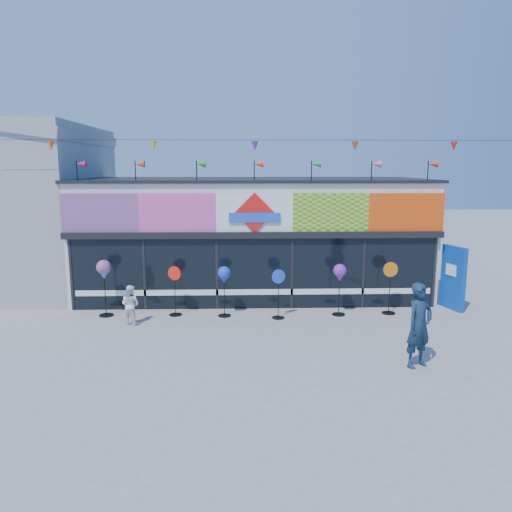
{
  "coord_description": "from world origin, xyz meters",
  "views": [
    {
      "loc": [
        -0.42,
        -12.17,
        4.54
      ],
      "look_at": [
        0.01,
        2.0,
        1.98
      ],
      "focal_mm": 35.0,
      "sensor_mm": 36.0,
      "label": 1
    }
  ],
  "objects_px": {
    "blue_sign": "(453,278)",
    "spinner_1": "(175,290)",
    "adult_man": "(419,325)",
    "spinner_5": "(390,287)",
    "spinner_4": "(340,274)",
    "spinner_3": "(278,293)",
    "child": "(130,305)",
    "spinner_2": "(224,276)",
    "spinner_0": "(104,271)"
  },
  "relations": [
    {
      "from": "adult_man",
      "to": "spinner_5",
      "type": "bearing_deg",
      "value": 52.63
    },
    {
      "from": "blue_sign",
      "to": "spinner_1",
      "type": "bearing_deg",
      "value": 166.14
    },
    {
      "from": "blue_sign",
      "to": "spinner_4",
      "type": "bearing_deg",
      "value": 171.78
    },
    {
      "from": "blue_sign",
      "to": "spinner_2",
      "type": "relative_size",
      "value": 1.31
    },
    {
      "from": "spinner_2",
      "to": "spinner_3",
      "type": "height_order",
      "value": "spinner_2"
    },
    {
      "from": "spinner_0",
      "to": "blue_sign",
      "type": "bearing_deg",
      "value": 2.29
    },
    {
      "from": "spinner_3",
      "to": "adult_man",
      "type": "distance_m",
      "value": 4.77
    },
    {
      "from": "spinner_3",
      "to": "spinner_5",
      "type": "distance_m",
      "value": 3.51
    },
    {
      "from": "spinner_4",
      "to": "child",
      "type": "bearing_deg",
      "value": -173.6
    },
    {
      "from": "adult_man",
      "to": "blue_sign",
      "type": "bearing_deg",
      "value": 29.68
    },
    {
      "from": "spinner_3",
      "to": "spinner_5",
      "type": "xyz_separation_m",
      "value": [
        3.48,
        0.39,
        0.07
      ]
    },
    {
      "from": "spinner_4",
      "to": "adult_man",
      "type": "bearing_deg",
      "value": -75.73
    },
    {
      "from": "blue_sign",
      "to": "spinner_1",
      "type": "distance_m",
      "value": 8.81
    },
    {
      "from": "blue_sign",
      "to": "spinner_2",
      "type": "xyz_separation_m",
      "value": [
        -7.29,
        -0.58,
        0.22
      ]
    },
    {
      "from": "spinner_4",
      "to": "spinner_3",
      "type": "bearing_deg",
      "value": -171.51
    },
    {
      "from": "spinner_0",
      "to": "spinner_4",
      "type": "height_order",
      "value": "spinner_0"
    },
    {
      "from": "blue_sign",
      "to": "spinner_5",
      "type": "relative_size",
      "value": 1.26
    },
    {
      "from": "spinner_1",
      "to": "spinner_2",
      "type": "distance_m",
      "value": 1.58
    },
    {
      "from": "spinner_0",
      "to": "spinner_2",
      "type": "xyz_separation_m",
      "value": [
        3.64,
        -0.15,
        -0.15
      ]
    },
    {
      "from": "spinner_0",
      "to": "spinner_2",
      "type": "bearing_deg",
      "value": -2.29
    },
    {
      "from": "spinner_0",
      "to": "spinner_1",
      "type": "relative_size",
      "value": 1.14
    },
    {
      "from": "spinner_3",
      "to": "spinner_5",
      "type": "bearing_deg",
      "value": 6.31
    },
    {
      "from": "child",
      "to": "spinner_3",
      "type": "bearing_deg",
      "value": -153.36
    },
    {
      "from": "spinner_3",
      "to": "spinner_4",
      "type": "distance_m",
      "value": 1.98
    },
    {
      "from": "spinner_0",
      "to": "spinner_4",
      "type": "relative_size",
      "value": 1.09
    },
    {
      "from": "spinner_3",
      "to": "spinner_4",
      "type": "bearing_deg",
      "value": 8.49
    },
    {
      "from": "child",
      "to": "spinner_2",
      "type": "bearing_deg",
      "value": -144.79
    },
    {
      "from": "spinner_2",
      "to": "child",
      "type": "bearing_deg",
      "value": -165.94
    },
    {
      "from": "spinner_4",
      "to": "child",
      "type": "relative_size",
      "value": 1.39
    },
    {
      "from": "spinner_2",
      "to": "spinner_4",
      "type": "relative_size",
      "value": 0.97
    },
    {
      "from": "spinner_5",
      "to": "adult_man",
      "type": "distance_m",
      "value": 4.19
    },
    {
      "from": "spinner_0",
      "to": "child",
      "type": "height_order",
      "value": "spinner_0"
    },
    {
      "from": "spinner_5",
      "to": "adult_man",
      "type": "relative_size",
      "value": 0.83
    },
    {
      "from": "spinner_2",
      "to": "child",
      "type": "distance_m",
      "value": 2.87
    },
    {
      "from": "blue_sign",
      "to": "child",
      "type": "relative_size",
      "value": 1.77
    },
    {
      "from": "spinner_1",
      "to": "spinner_4",
      "type": "distance_m",
      "value": 5.06
    },
    {
      "from": "child",
      "to": "blue_sign",
      "type": "bearing_deg",
      "value": -151.66
    },
    {
      "from": "blue_sign",
      "to": "spinner_3",
      "type": "bearing_deg",
      "value": 171.78
    },
    {
      "from": "spinner_0",
      "to": "adult_man",
      "type": "bearing_deg",
      "value": -26.97
    },
    {
      "from": "spinner_1",
      "to": "spinner_5",
      "type": "height_order",
      "value": "spinner_5"
    },
    {
      "from": "adult_man",
      "to": "spinner_3",
      "type": "bearing_deg",
      "value": 98.17
    },
    {
      "from": "spinner_1",
      "to": "spinner_4",
      "type": "xyz_separation_m",
      "value": [
        5.04,
        -0.12,
        0.47
      ]
    },
    {
      "from": "blue_sign",
      "to": "spinner_1",
      "type": "height_order",
      "value": "blue_sign"
    },
    {
      "from": "spinner_1",
      "to": "spinner_3",
      "type": "height_order",
      "value": "spinner_1"
    },
    {
      "from": "child",
      "to": "spinner_0",
      "type": "bearing_deg",
      "value": -20.14
    },
    {
      "from": "spinner_4",
      "to": "blue_sign",
      "type": "bearing_deg",
      "value": 8.49
    },
    {
      "from": "spinner_1",
      "to": "spinner_2",
      "type": "xyz_separation_m",
      "value": [
        1.51,
        -0.14,
        0.43
      ]
    },
    {
      "from": "child",
      "to": "spinner_1",
      "type": "bearing_deg",
      "value": -124.21
    },
    {
      "from": "spinner_0",
      "to": "spinner_4",
      "type": "xyz_separation_m",
      "value": [
        7.16,
        -0.12,
        -0.12
      ]
    },
    {
      "from": "spinner_1",
      "to": "spinner_3",
      "type": "relative_size",
      "value": 1.03
    }
  ]
}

